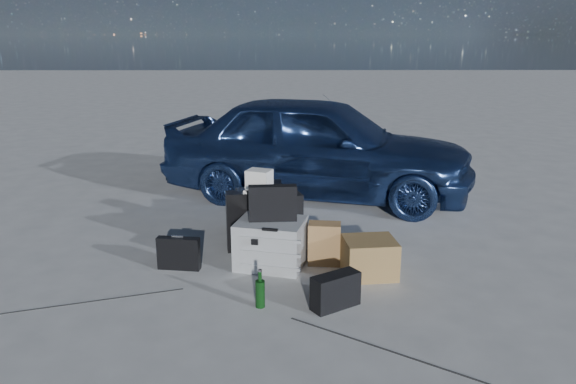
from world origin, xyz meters
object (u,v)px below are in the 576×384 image
object	(u,v)px
briefcase	(179,253)
green_bottle	(260,289)
cardboard_box	(369,257)
duffel_bag	(267,211)
suitcase_right	(260,214)
suitcase_left	(250,221)
pelican_case	(271,243)
car	(318,146)

from	to	relation	value
briefcase	green_bottle	world-z (taller)	same
cardboard_box	duffel_bag	bearing A→B (deg)	125.57
green_bottle	duffel_bag	bearing A→B (deg)	89.99
briefcase	suitcase_right	size ratio (longest dim) A/B	0.69
suitcase_left	duffel_bag	bearing A→B (deg)	69.07
pelican_case	green_bottle	xyz separation A→B (m)	(-0.07, -0.82, -0.07)
suitcase_left	green_bottle	bearing A→B (deg)	-91.81
suitcase_right	briefcase	bearing A→B (deg)	-155.05
briefcase	cardboard_box	xyz separation A→B (m)	(1.71, -0.15, 0.02)
briefcase	suitcase_right	distance (m)	1.05
suitcase_right	cardboard_box	bearing A→B (deg)	-64.14
suitcase_right	green_bottle	distance (m)	1.51
suitcase_right	car	bearing A→B (deg)	45.27
car	briefcase	size ratio (longest dim) A/B	10.16
suitcase_right	pelican_case	bearing A→B (deg)	-101.55
suitcase_right	green_bottle	world-z (taller)	suitcase_right
suitcase_right	duffel_bag	world-z (taller)	suitcase_right
cardboard_box	green_bottle	xyz separation A→B (m)	(-0.94, -0.60, -0.02)
suitcase_right	cardboard_box	xyz separation A→B (m)	(1.00, -0.91, -0.11)
suitcase_left	car	bearing A→B (deg)	59.13
briefcase	pelican_case	bearing A→B (deg)	13.25
briefcase	green_bottle	distance (m)	1.07
suitcase_right	duffel_bag	xyz separation A→B (m)	(0.06, 0.41, -0.09)
car	green_bottle	bearing A→B (deg)	-175.28
suitcase_left	cardboard_box	xyz separation A→B (m)	(1.09, -0.63, -0.13)
briefcase	duffel_bag	distance (m)	1.40
cardboard_box	green_bottle	distance (m)	1.11
duffel_bag	green_bottle	bearing A→B (deg)	-106.68
duffel_bag	suitcase_right	bearing A→B (deg)	-114.67
car	suitcase_left	size ratio (longest dim) A/B	6.63
pelican_case	cardboard_box	world-z (taller)	pelican_case
green_bottle	suitcase_right	bearing A→B (deg)	92.18
car	cardboard_box	xyz separation A→B (m)	(0.31, -2.53, -0.50)
car	briefcase	xyz separation A→B (m)	(-1.39, -2.38, -0.52)
suitcase_right	green_bottle	xyz separation A→B (m)	(0.06, -1.50, -0.13)
pelican_case	duffel_bag	world-z (taller)	pelican_case
briefcase	duffel_bag	xyz separation A→B (m)	(0.77, 1.17, 0.04)
briefcase	suitcase_left	distance (m)	0.80
car	pelican_case	world-z (taller)	car
suitcase_left	green_bottle	world-z (taller)	suitcase_left
duffel_bag	cardboard_box	xyz separation A→B (m)	(0.94, -1.31, -0.02)
pelican_case	suitcase_left	xyz separation A→B (m)	(-0.21, 0.41, 0.08)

